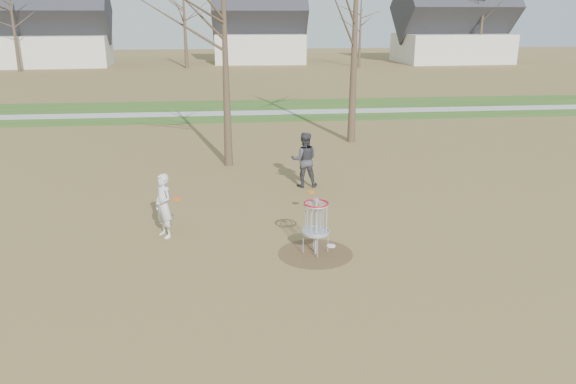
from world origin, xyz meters
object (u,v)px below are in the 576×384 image
object	(u,v)px
disc_golf_basket	(316,218)
disc_grounded	(331,246)
player_throwing	(304,160)
player_standing	(164,206)

from	to	relation	value
disc_golf_basket	disc_grounded	bearing A→B (deg)	40.17
player_throwing	disc_grounded	world-z (taller)	player_throwing
player_throwing	disc_grounded	xyz separation A→B (m)	(-0.03, -5.12, -0.89)
player_throwing	disc_golf_basket	size ratio (longest dim) A/B	1.35
player_throwing	disc_golf_basket	bearing A→B (deg)	88.56
disc_grounded	disc_golf_basket	bearing A→B (deg)	-139.83
disc_grounded	disc_golf_basket	world-z (taller)	disc_golf_basket
player_standing	disc_golf_basket	xyz separation A→B (m)	(3.69, -1.51, 0.08)
player_throwing	disc_golf_basket	world-z (taller)	player_throwing
player_standing	player_throwing	bearing A→B (deg)	98.15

